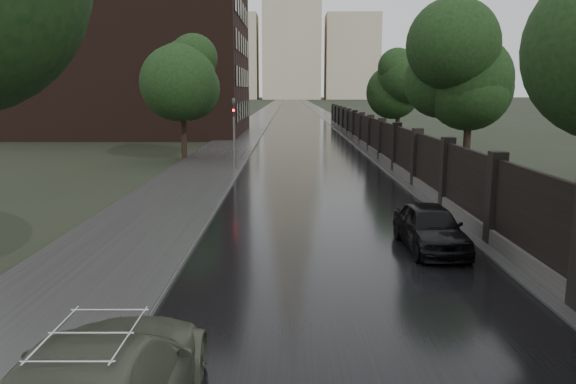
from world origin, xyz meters
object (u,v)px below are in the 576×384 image
(tree_left_far, at_px, (182,77))
(traffic_light, at_px, (234,128))
(tree_right_b, at_px, (470,79))
(tree_right_c, at_px, (399,84))
(car_right_near, at_px, (430,227))

(tree_left_far, bearing_deg, traffic_light, -53.53)
(tree_right_b, distance_m, traffic_light, 12.44)
(tree_right_b, bearing_deg, tree_right_c, 90.00)
(tree_left_far, distance_m, tree_right_b, 17.45)
(car_right_near, bearing_deg, tree_left_far, 115.24)
(tree_right_b, relative_size, traffic_light, 1.75)
(tree_right_b, height_order, traffic_light, tree_right_b)
(tree_right_b, height_order, tree_right_c, same)
(tree_left_far, relative_size, tree_right_b, 1.05)
(traffic_light, relative_size, car_right_near, 1.06)
(tree_right_c, relative_size, traffic_light, 1.75)
(tree_right_c, distance_m, traffic_light, 19.26)
(traffic_light, bearing_deg, tree_left_far, 126.47)
(tree_right_b, xyz_separation_m, tree_right_c, (0.00, 18.00, 0.00))
(tree_right_c, distance_m, car_right_near, 31.19)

